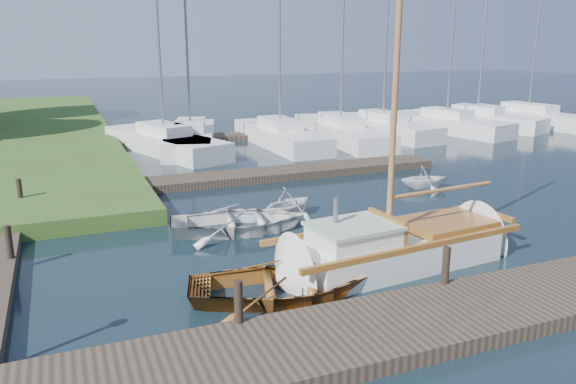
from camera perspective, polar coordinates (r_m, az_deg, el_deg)
name	(u,v)px	position (r m, az deg, el deg)	size (l,w,h in m)	color
ground	(288,233)	(15.79, 0.00, -4.21)	(160.00, 160.00, 0.00)	black
near_dock	(411,324)	(10.86, 12.40, -12.95)	(18.00, 2.20, 0.30)	#32281C
far_dock	(273,174)	(22.27, -1.57, 1.84)	(14.00, 1.60, 0.30)	#32281C
pontoon	(341,130)	(34.04, 5.42, 6.30)	(30.00, 1.60, 0.30)	#32281C
mooring_post_1	(238,302)	(10.22, -5.05, -11.03)	(0.16, 0.16, 0.80)	black
mooring_post_2	(446,265)	(12.19, 15.74, -7.17)	(0.16, 0.16, 0.80)	black
mooring_post_4	(9,242)	(14.57, -26.49, -4.57)	(0.16, 0.16, 0.80)	black
mooring_post_5	(20,191)	(19.38, -25.60, 0.06)	(0.16, 0.16, 0.80)	black
sailboat	(400,249)	(13.87, 11.27, -5.74)	(7.30, 2.63, 9.83)	white
dinghy	(280,280)	(11.81, -0.81, -8.93)	(2.70, 3.78, 0.78)	brown
tender_a	(239,218)	(15.92, -5.00, -2.61)	(2.73, 3.83, 0.79)	white
tender_b	(288,200)	(17.13, 0.03, -0.83)	(1.73, 2.00, 1.05)	white
tender_d	(425,176)	(21.14, 13.73, 1.62)	(1.57, 1.82, 0.96)	white
marina_boat_0	(164,141)	(28.23, -12.46, 5.11)	(4.92, 9.04, 10.29)	white
marina_boat_1	(191,137)	(29.22, -9.84, 5.56)	(4.45, 8.80, 9.97)	white
marina_boat_2	(280,134)	(29.50, -0.83, 5.90)	(2.35, 8.62, 12.34)	white
marina_boat_3	(340,130)	(31.20, 5.36, 6.31)	(3.19, 10.15, 12.50)	white
marina_boat_4	(383,126)	(33.09, 9.59, 6.64)	(3.02, 8.42, 10.36)	white
marina_boat_5	(446,123)	(35.29, 15.79, 6.79)	(4.01, 8.54, 10.26)	white
marina_boat_6	(477,119)	(37.83, 18.65, 7.07)	(5.14, 8.52, 9.38)	white
marina_boat_7	(528,116)	(40.34, 23.19, 7.11)	(3.40, 10.28, 12.91)	white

